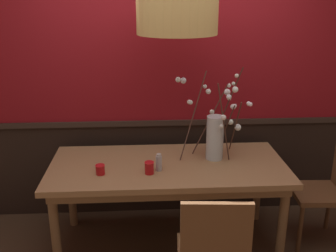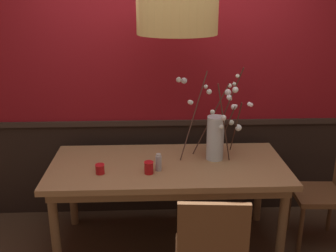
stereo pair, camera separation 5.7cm
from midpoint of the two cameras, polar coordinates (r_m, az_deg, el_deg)
name	(u,v)px [view 2 (the right image)]	position (r m, az deg, el deg)	size (l,w,h in m)	color
ground_plane	(168,242)	(3.61, 0.47, -16.44)	(24.00, 24.00, 0.00)	#422D1E
back_wall	(165,67)	(3.63, 0.04, 8.50)	(4.49, 0.14, 2.89)	black
dining_table	(168,173)	(3.27, 0.50, -6.80)	(1.92, 0.87, 0.75)	#997047
chair_head_east_end	(329,190)	(3.64, 22.57, -8.45)	(0.45, 0.43, 0.89)	brown
chair_far_side_right	(196,151)	(4.10, 4.50, -3.60)	(0.41, 0.39, 0.95)	brown
chair_near_side_right	(211,252)	(2.65, 6.83, -17.55)	(0.48, 0.44, 0.93)	brown
chair_far_side_left	(137,150)	(4.10, -4.12, -3.54)	(0.43, 0.40, 0.94)	brown
vase_with_blossoms	(216,133)	(3.30, 7.41, -1.06)	(0.62, 0.45, 0.77)	silver
candle_holder_nearer_center	(100,169)	(3.09, -9.26, -6.13)	(0.07, 0.07, 0.08)	red
candle_holder_nearer_edge	(149,168)	(3.05, -2.24, -6.01)	(0.07, 0.07, 0.10)	red
condiment_bottle	(158,162)	(3.10, -0.85, -5.28)	(0.05, 0.05, 0.14)	#ADADB2
pendant_lamp	(177,16)	(2.98, 1.90, 15.55)	(0.60, 0.60, 1.11)	tan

